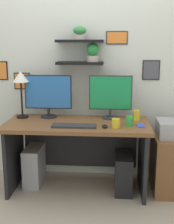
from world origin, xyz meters
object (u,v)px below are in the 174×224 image
(desk, at_px, (78,140))
(monitor_right, at_px, (110,95))
(cell_phone, at_px, (140,125))
(coffee_mug, at_px, (116,123))
(computer_tower_left, at_px, (34,165))
(water_cup, at_px, (137,115))
(desk_lamp, at_px, (21,81))
(keyboard, at_px, (74,126))
(monitor_left, at_px, (48,94))
(pen_cup, at_px, (129,121))
(computer_tower_right, at_px, (123,172))
(drawer_cabinet, at_px, (173,164))
(computer_mouse, at_px, (105,126))

(desk, bearing_deg, monitor_right, 25.54)
(cell_phone, bearing_deg, desk, 167.24)
(coffee_mug, bearing_deg, desk, 152.00)
(desk, bearing_deg, computer_tower_left, 174.73)
(water_cup, bearing_deg, desk_lamp, 179.08)
(keyboard, relative_size, water_cup, 4.00)
(desk, height_order, monitor_left, monitor_left)
(pen_cup, bearing_deg, computer_tower_right, 116.21)
(monitor_left, height_order, coffee_mug, monitor_left)
(desk_lamp, xyz_separation_m, cell_phone, (1.28, -0.25, -0.41))
(cell_phone, distance_m, drawer_cabinet, 0.60)
(monitor_left, relative_size, monitor_right, 1.10)
(computer_mouse, relative_size, drawer_cabinet, 0.15)
(desk, relative_size, keyboard, 3.43)
(monitor_left, xyz_separation_m, coffee_mug, (0.74, -0.38, -0.21))
(keyboard, height_order, computer_tower_left, keyboard)
(monitor_left, relative_size, pen_cup, 5.22)
(keyboard, relative_size, drawer_cabinet, 0.72)
(desk_lamp, xyz_separation_m, coffee_mug, (1.03, -0.33, -0.37))
(desk, relative_size, computer_tower_right, 3.71)
(computer_mouse, bearing_deg, drawer_cabinet, 15.73)
(computer_tower_left, bearing_deg, monitor_right, 7.94)
(pen_cup, bearing_deg, desk_lamp, 167.75)
(keyboard, xyz_separation_m, computer_tower_left, (-0.49, 0.26, -0.55))
(monitor_left, bearing_deg, coffee_mug, -26.88)
(monitor_right, xyz_separation_m, keyboard, (-0.36, -0.38, -0.25))
(desk, xyz_separation_m, pen_cup, (0.54, -0.13, 0.26))
(pen_cup, xyz_separation_m, computer_tower_left, (-1.04, 0.18, -0.59))
(monitor_right, distance_m, cell_phone, 0.49)
(monitor_left, height_order, water_cup, monitor_left)
(monitor_right, distance_m, desk_lamp, 0.99)
(cell_phone, xyz_separation_m, computer_tower_left, (-1.15, 0.18, -0.54))
(desk, xyz_separation_m, computer_mouse, (0.29, -0.23, 0.23))
(computer_tower_right, bearing_deg, coffee_mug, -120.03)
(drawer_cabinet, relative_size, computer_tower_right, 1.50)
(computer_mouse, relative_size, cell_phone, 0.64)
(cell_phone, xyz_separation_m, coffee_mug, (-0.25, -0.08, 0.04))
(keyboard, distance_m, desk_lamp, 0.81)
(cell_phone, height_order, computer_tower_right, cell_phone)
(computer_mouse, xyz_separation_m, computer_tower_right, (0.20, 0.18, -0.56))
(water_cup, bearing_deg, monitor_left, 176.29)
(keyboard, distance_m, water_cup, 0.72)
(pen_cup, bearing_deg, coffee_mug, -149.31)
(computer_mouse, xyz_separation_m, pen_cup, (0.24, 0.09, 0.04))
(cell_phone, distance_m, coffee_mug, 0.27)
(water_cup, relative_size, drawer_cabinet, 0.18)
(monitor_right, bearing_deg, computer_tower_left, -172.06)
(computer_tower_left, bearing_deg, desk_lamp, 150.30)
(computer_mouse, relative_size, computer_tower_right, 0.22)
(desk, height_order, coffee_mug, coffee_mug)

